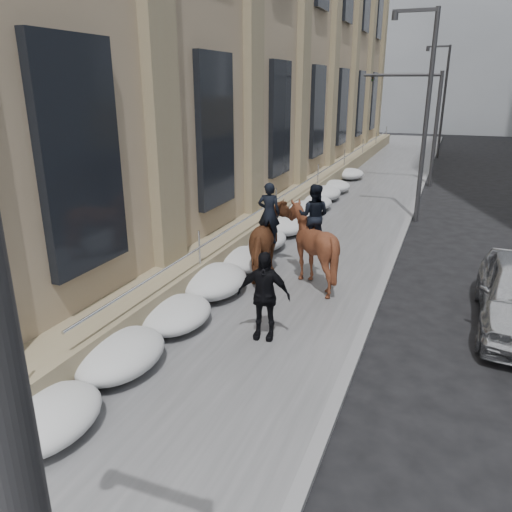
# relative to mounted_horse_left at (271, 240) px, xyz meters

# --- Properties ---
(ground) EXTENTS (140.00, 140.00, 0.00)m
(ground) POSITION_rel_mounted_horse_left_xyz_m (0.44, -5.72, -1.20)
(ground) COLOR black
(ground) RESTS_ON ground
(sidewalk) EXTENTS (5.00, 80.00, 0.12)m
(sidewalk) POSITION_rel_mounted_horse_left_xyz_m (0.44, 4.28, -1.14)
(sidewalk) COLOR #4E4E50
(sidewalk) RESTS_ON ground
(curb) EXTENTS (0.24, 80.00, 0.12)m
(curb) POSITION_rel_mounted_horse_left_xyz_m (3.06, 4.28, -1.14)
(curb) COLOR slate
(curb) RESTS_ON ground
(limestone_building) EXTENTS (6.10, 44.00, 18.00)m
(limestone_building) POSITION_rel_mounted_horse_left_xyz_m (-4.82, 14.24, 7.70)
(limestone_building) COLOR #967F62
(limestone_building) RESTS_ON ground
(bg_building_mid) EXTENTS (30.00, 12.00, 28.00)m
(bg_building_mid) POSITION_rel_mounted_horse_left_xyz_m (4.44, 54.28, 12.80)
(bg_building_mid) COLOR slate
(bg_building_mid) RESTS_ON ground
(bg_building_far) EXTENTS (24.00, 12.00, 20.00)m
(bg_building_far) POSITION_rel_mounted_horse_left_xyz_m (-5.56, 66.28, 8.80)
(bg_building_far) COLOR gray
(bg_building_far) RESTS_ON ground
(streetlight_mid) EXTENTS (1.71, 0.24, 8.00)m
(streetlight_mid) POSITION_rel_mounted_horse_left_xyz_m (3.18, 8.28, 3.38)
(streetlight_mid) COLOR #2D2D30
(streetlight_mid) RESTS_ON ground
(streetlight_far) EXTENTS (1.71, 0.24, 8.00)m
(streetlight_far) POSITION_rel_mounted_horse_left_xyz_m (3.18, 28.28, 3.38)
(streetlight_far) COLOR #2D2D30
(streetlight_far) RESTS_ON ground
(traffic_signal) EXTENTS (4.10, 0.22, 6.00)m
(traffic_signal) POSITION_rel_mounted_horse_left_xyz_m (2.51, 16.28, 2.80)
(traffic_signal) COLOR #2D2D30
(traffic_signal) RESTS_ON ground
(snow_bank) EXTENTS (1.70, 18.10, 0.76)m
(snow_bank) POSITION_rel_mounted_horse_left_xyz_m (-0.98, 2.38, -0.73)
(snow_bank) COLOR silver
(snow_bank) RESTS_ON sidewalk
(mounted_horse_left) EXTENTS (1.59, 2.60, 2.68)m
(mounted_horse_left) POSITION_rel_mounted_horse_left_xyz_m (0.00, 0.00, 0.00)
(mounted_horse_left) COLOR #512C18
(mounted_horse_left) RESTS_ON sidewalk
(mounted_horse_right) EXTENTS (1.88, 2.09, 2.75)m
(mounted_horse_right) POSITION_rel_mounted_horse_left_xyz_m (1.18, -0.07, 0.10)
(mounted_horse_right) COLOR #492314
(mounted_horse_right) RESTS_ON sidewalk
(pedestrian) EXTENTS (1.20, 0.63, 1.96)m
(pedestrian) POSITION_rel_mounted_horse_left_xyz_m (1.07, -3.45, -0.10)
(pedestrian) COLOR black
(pedestrian) RESTS_ON sidewalk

